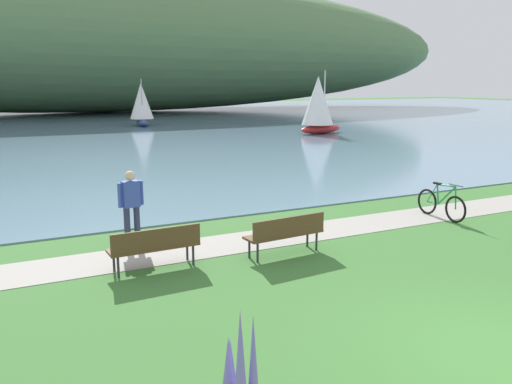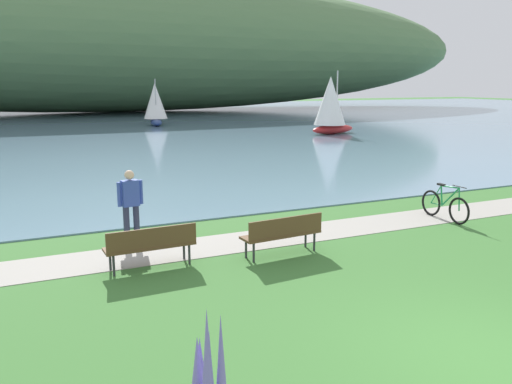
{
  "view_description": "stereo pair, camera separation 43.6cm",
  "coord_description": "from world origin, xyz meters",
  "px_view_note": "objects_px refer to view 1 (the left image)",
  "views": [
    {
      "loc": [
        -6.01,
        -4.41,
        3.66
      ],
      "look_at": [
        -0.25,
        7.08,
        1.0
      ],
      "focal_mm": 37.21,
      "sensor_mm": 36.0,
      "label": 1
    },
    {
      "loc": [
        -5.62,
        -4.6,
        3.66
      ],
      "look_at": [
        -0.25,
        7.08,
        1.0
      ],
      "focal_mm": 37.21,
      "sensor_mm": 36.0,
      "label": 2
    }
  ],
  "objects_px": {
    "bicycle_leaning_near_bench": "(441,204)",
    "sailboat_nearest_to_shore": "(318,104)",
    "park_bench_near_camera": "(155,245)",
    "sailboat_mid_bay": "(142,104)",
    "park_bench_further_along": "(286,232)",
    "person_at_shoreline": "(131,203)"
  },
  "relations": [
    {
      "from": "park_bench_near_camera",
      "to": "bicycle_leaning_near_bench",
      "type": "xyz_separation_m",
      "value": [
        8.16,
        0.5,
        -0.12
      ]
    },
    {
      "from": "park_bench_near_camera",
      "to": "person_at_shoreline",
      "type": "xyz_separation_m",
      "value": [
        0.01,
        1.92,
        0.46
      ]
    },
    {
      "from": "person_at_shoreline",
      "to": "sailboat_nearest_to_shore",
      "type": "distance_m",
      "value": 27.4
    },
    {
      "from": "park_bench_near_camera",
      "to": "person_at_shoreline",
      "type": "relative_size",
      "value": 1.06
    },
    {
      "from": "park_bench_further_along",
      "to": "sailboat_mid_bay",
      "type": "height_order",
      "value": "sailboat_mid_bay"
    },
    {
      "from": "sailboat_nearest_to_shore",
      "to": "sailboat_mid_bay",
      "type": "distance_m",
      "value": 15.93
    },
    {
      "from": "park_bench_near_camera",
      "to": "sailboat_mid_bay",
      "type": "xyz_separation_m",
      "value": [
        8.99,
        35.13,
        1.37
      ]
    },
    {
      "from": "park_bench_further_along",
      "to": "sailboat_nearest_to_shore",
      "type": "height_order",
      "value": "sailboat_nearest_to_shore"
    },
    {
      "from": "bicycle_leaning_near_bench",
      "to": "sailboat_nearest_to_shore",
      "type": "relative_size",
      "value": 0.4
    },
    {
      "from": "park_bench_near_camera",
      "to": "sailboat_nearest_to_shore",
      "type": "xyz_separation_m",
      "value": [
        18.35,
        22.25,
        1.61
      ]
    },
    {
      "from": "park_bench_near_camera",
      "to": "sailboat_mid_bay",
      "type": "distance_m",
      "value": 36.29
    },
    {
      "from": "bicycle_leaning_near_bench",
      "to": "park_bench_further_along",
      "type": "bearing_deg",
      "value": -170.89
    },
    {
      "from": "sailboat_mid_bay",
      "to": "park_bench_near_camera",
      "type": "bearing_deg",
      "value": -104.36
    },
    {
      "from": "park_bench_near_camera",
      "to": "person_at_shoreline",
      "type": "bearing_deg",
      "value": 89.56
    },
    {
      "from": "person_at_shoreline",
      "to": "sailboat_nearest_to_shore",
      "type": "bearing_deg",
      "value": 47.95
    },
    {
      "from": "park_bench_near_camera",
      "to": "person_at_shoreline",
      "type": "height_order",
      "value": "person_at_shoreline"
    },
    {
      "from": "sailboat_nearest_to_shore",
      "to": "sailboat_mid_bay",
      "type": "xyz_separation_m",
      "value": [
        -9.36,
        12.89,
        -0.24
      ]
    },
    {
      "from": "park_bench_near_camera",
      "to": "park_bench_further_along",
      "type": "bearing_deg",
      "value": -7.41
    },
    {
      "from": "bicycle_leaning_near_bench",
      "to": "person_at_shoreline",
      "type": "relative_size",
      "value": 1.04
    },
    {
      "from": "bicycle_leaning_near_bench",
      "to": "sailboat_nearest_to_shore",
      "type": "xyz_separation_m",
      "value": [
        10.19,
        21.75,
        1.73
      ]
    },
    {
      "from": "park_bench_further_along",
      "to": "person_at_shoreline",
      "type": "xyz_separation_m",
      "value": [
        -2.75,
        2.28,
        0.46
      ]
    },
    {
      "from": "park_bench_near_camera",
      "to": "sailboat_nearest_to_shore",
      "type": "relative_size",
      "value": 0.41
    }
  ]
}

